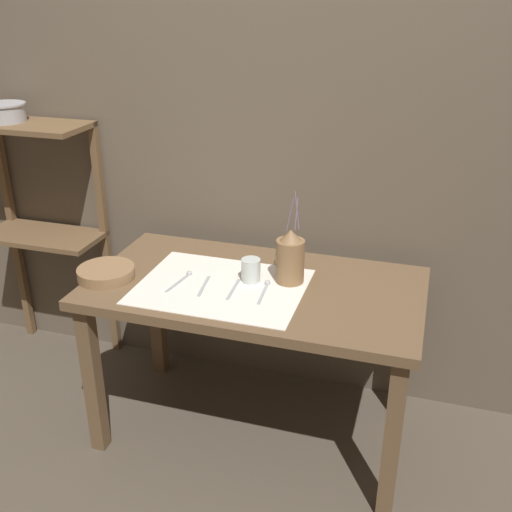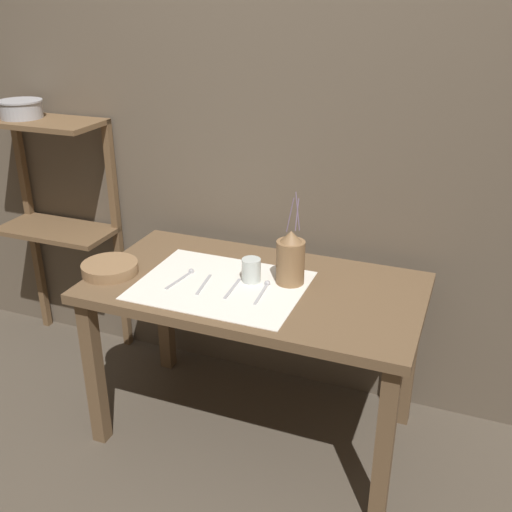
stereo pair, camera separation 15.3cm
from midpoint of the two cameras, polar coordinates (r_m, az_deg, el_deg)
ground_plane at (r=2.76m, az=1.57°, el=-16.12°), size 12.00×12.00×0.00m
stone_wall_back at (r=2.61m, az=5.40°, el=11.16°), size 7.00×0.06×2.40m
wooden_table at (r=2.40m, az=1.73°, el=-4.69°), size 1.31×0.71×0.72m
wooden_shelf_unit at (r=3.10m, az=-17.13°, el=5.57°), size 0.58×0.28×1.23m
linen_cloth at (r=2.34m, az=-1.48°, el=-2.83°), size 0.64×0.49×0.00m
pitcher_with_flowers at (r=2.33m, az=5.19°, el=-0.34°), size 0.11×0.11×0.37m
wooden_bowl at (r=2.49m, az=-12.05°, el=-1.15°), size 0.23×0.23×0.04m
glass_tumbler_near at (r=2.35m, az=1.41°, el=-1.37°), size 0.08×0.08×0.09m
spoon_inner at (r=2.42m, az=-4.81°, el=-1.80°), size 0.04×0.18×0.02m
fork_outer at (r=2.34m, az=-3.14°, el=-2.74°), size 0.03×0.17×0.00m
fork_inner at (r=2.31m, az=-0.36°, el=-3.15°), size 0.02×0.17×0.00m
spoon_outer at (r=2.32m, az=2.77°, el=-3.01°), size 0.03×0.18×0.02m
metal_pot_large at (r=3.04m, az=-20.13°, el=13.07°), size 0.20×0.20×0.08m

